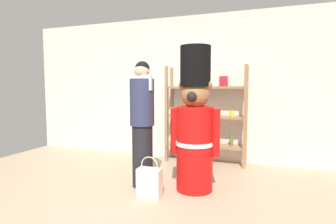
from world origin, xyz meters
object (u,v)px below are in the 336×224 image
Objects in this scene: teddy_bear_guard at (195,125)px; shopping_bag at (149,182)px; person_shopper at (142,122)px; merchandise_shelf at (205,114)px.

teddy_bear_guard is 0.90m from shopping_bag.
person_shopper is at bearing 126.87° from shopping_bag.
merchandise_shelf is 0.92× the size of teddy_bear_guard.
teddy_bear_guard is at bearing 42.19° from shopping_bag.
person_shopper is 0.79m from shopping_bag.
shopping_bag is (-0.30, -1.74, -0.68)m from merchandise_shelf.
teddy_bear_guard is 3.69× the size of shopping_bag.
merchandise_shelf is 1.34m from teddy_bear_guard.
shopping_bag is at bearing -137.81° from teddy_bear_guard.
teddy_bear_guard reaches higher than merchandise_shelf.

